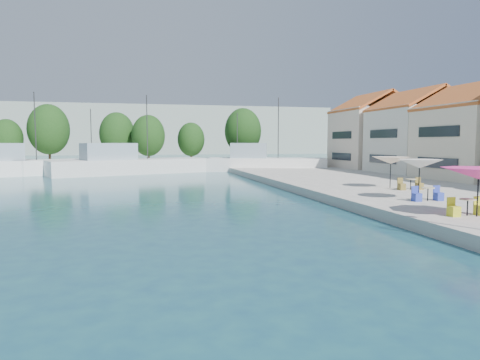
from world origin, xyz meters
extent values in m
cube|color=#A09C91|center=(-8.00, 67.00, 0.30)|extent=(90.00, 16.00, 0.60)
cube|color=#909D91|center=(-30.00, 160.00, 8.00)|extent=(180.00, 40.00, 16.00)
cube|color=#909D91|center=(40.00, 180.00, 6.00)|extent=(140.00, 40.00, 12.00)
cube|color=beige|center=(24.00, 33.00, 3.85)|extent=(8.60, 8.50, 6.50)
cube|color=silver|center=(24.00, 42.00, 4.10)|extent=(8.00, 8.50, 7.00)
pyramid|color=#BD632A|center=(24.00, 42.00, 9.40)|extent=(8.40, 8.80, 1.80)
cube|color=beige|center=(24.00, 51.00, 4.35)|extent=(8.60, 8.50, 7.50)
pyramid|color=#BD632A|center=(24.00, 51.00, 9.90)|extent=(9.00, 8.80, 1.80)
cube|color=white|center=(-18.64, 55.33, 0.70)|extent=(14.75, 9.03, 2.20)
cube|color=#8498A4|center=(-20.63, 54.49, 2.80)|extent=(5.11, 4.33, 2.00)
cylinder|color=#2D2D2D|center=(-17.31, 55.88, 5.80)|extent=(0.12, 0.12, 8.00)
cube|color=silver|center=(-6.24, 55.70, 0.70)|extent=(20.30, 11.63, 2.20)
cube|color=#8498A4|center=(-9.01, 54.68, 2.80)|extent=(6.92, 5.75, 2.00)
cylinder|color=#2D2D2D|center=(-4.38, 56.38, 5.80)|extent=(0.12, 0.12, 8.00)
cylinder|color=#2D2D2D|center=(-10.87, 54.00, 4.80)|extent=(0.10, 0.10, 6.00)
cube|color=white|center=(11.17, 55.82, 0.70)|extent=(16.18, 8.86, 2.20)
cube|color=#8498A4|center=(8.94, 56.57, 2.80)|extent=(5.46, 4.47, 2.00)
cylinder|color=#2D2D2D|center=(12.66, 55.33, 5.80)|extent=(0.12, 0.12, 8.00)
cylinder|color=#2D2D2D|center=(7.45, 57.07, 4.80)|extent=(0.10, 0.10, 6.00)
cylinder|color=#3F2B19|center=(-24.62, 71.31, 2.11)|extent=(0.36, 0.36, 3.01)
ellipsoid|color=#153812|center=(-24.62, 71.31, 4.52)|extent=(4.58, 4.58, 5.72)
cylinder|color=#3F2B19|center=(-18.83, 71.81, 2.63)|extent=(0.36, 0.36, 4.06)
ellipsoid|color=#153812|center=(-18.83, 71.81, 5.88)|extent=(6.18, 6.18, 7.72)
cylinder|color=#3F2B19|center=(-8.72, 71.11, 2.38)|extent=(0.36, 0.36, 3.57)
ellipsoid|color=#153812|center=(-8.72, 71.11, 5.23)|extent=(5.42, 5.42, 6.77)
cylinder|color=#3F2B19|center=(-3.98, 68.08, 2.26)|extent=(0.36, 0.36, 3.33)
ellipsoid|color=#153812|center=(-3.98, 68.08, 4.93)|extent=(5.06, 5.06, 6.32)
cylinder|color=#3F2B19|center=(2.90, 70.78, 2.05)|extent=(0.36, 0.36, 2.90)
ellipsoid|color=#153812|center=(2.90, 70.78, 4.38)|extent=(4.42, 4.42, 5.52)
cylinder|color=#3F2B19|center=(11.26, 69.39, 2.58)|extent=(0.36, 0.36, 3.95)
ellipsoid|color=#153812|center=(11.26, 69.39, 5.74)|extent=(6.01, 6.01, 7.51)
cylinder|color=black|center=(8.96, 16.62, 1.68)|extent=(0.06, 0.06, 2.15)
cone|color=#DD2E84|center=(8.96, 16.62, 2.50)|extent=(3.14, 3.14, 0.50)
cylinder|color=black|center=(10.01, 22.13, 1.75)|extent=(0.06, 0.06, 2.31)
cone|color=silver|center=(10.01, 22.13, 2.66)|extent=(2.47, 2.47, 0.50)
cylinder|color=black|center=(12.11, 28.24, 1.72)|extent=(0.06, 0.06, 2.24)
cone|color=beige|center=(12.11, 28.24, 2.59)|extent=(2.70, 2.70, 0.50)
cylinder|color=black|center=(8.68, 16.88, 0.97)|extent=(0.06, 0.06, 0.74)
cylinder|color=tan|center=(8.68, 16.88, 1.34)|extent=(0.70, 0.70, 0.04)
cube|color=gold|center=(7.98, 16.88, 0.83)|extent=(0.42, 0.42, 0.46)
cylinder|color=black|center=(10.16, 21.53, 0.97)|extent=(0.06, 0.06, 0.74)
cylinder|color=tan|center=(10.16, 21.53, 1.34)|extent=(0.70, 0.70, 0.04)
cube|color=#2A3DA8|center=(10.86, 21.53, 0.83)|extent=(0.42, 0.42, 0.46)
cube|color=#2A3DA8|center=(9.46, 21.53, 0.83)|extent=(0.42, 0.42, 0.46)
cylinder|color=black|center=(12.74, 26.75, 0.97)|extent=(0.06, 0.06, 0.74)
cylinder|color=tan|center=(12.74, 26.75, 1.34)|extent=(0.70, 0.70, 0.04)
cube|color=brown|center=(13.44, 26.75, 0.83)|extent=(0.42, 0.42, 0.46)
cube|color=brown|center=(12.04, 26.75, 0.83)|extent=(0.42, 0.42, 0.46)
camera|label=1|loc=(-5.52, 0.92, 3.85)|focal=32.00mm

